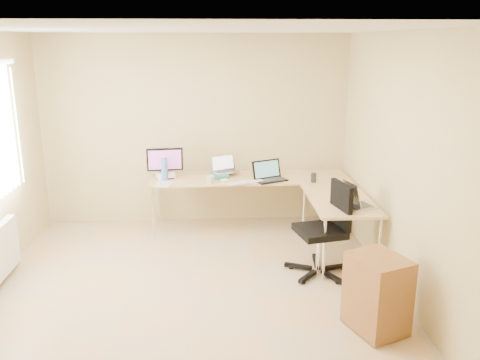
{
  "coord_description": "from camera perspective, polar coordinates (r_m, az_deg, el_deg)",
  "views": [
    {
      "loc": [
        0.22,
        -4.64,
        2.51
      ],
      "look_at": [
        0.55,
        1.1,
        0.9
      ],
      "focal_mm": 37.59,
      "sensor_mm": 36.0,
      "label": 1
    }
  ],
  "objects": [
    {
      "name": "cd_stack",
      "position": [
        6.5,
        -1.75,
        -0.12
      ],
      "size": [
        0.15,
        0.15,
        0.03
      ],
      "primitive_type": "cylinder",
      "rotation": [
        0.0,
        0.0,
        -0.41
      ],
      "color": "beige",
      "rests_on": "desk_main"
    },
    {
      "name": "desk_main",
      "position": [
        6.85,
        1.1,
        -2.6
      ],
      "size": [
        2.65,
        0.7,
        0.73
      ],
      "primitive_type": "cube",
      "color": "tan",
      "rests_on": "ground"
    },
    {
      "name": "mug",
      "position": [
        6.43,
        -3.43,
        0.03
      ],
      "size": [
        0.14,
        0.14,
        0.11
      ],
      "primitive_type": "imported",
      "rotation": [
        0.0,
        0.0,
        0.3
      ],
      "color": "silver",
      "rests_on": "desk_main"
    },
    {
      "name": "book_stack",
      "position": [
        6.74,
        -2.35,
        0.51
      ],
      "size": [
        0.26,
        0.31,
        0.05
      ],
      "primitive_type": "cube",
      "rotation": [
        0.0,
        0.0,
        0.25
      ],
      "color": "#2A7260",
      "rests_on": "desk_main"
    },
    {
      "name": "wall_back",
      "position": [
        7.0,
        -5.06,
        5.63
      ],
      "size": [
        4.5,
        0.0,
        4.5
      ],
      "primitive_type": "plane",
      "rotation": [
        1.57,
        0.0,
        0.0
      ],
      "color": "#CCB77D",
      "rests_on": "ground"
    },
    {
      "name": "desk_fan",
      "position": [
        6.82,
        -8.42,
        1.54
      ],
      "size": [
        0.23,
        0.23,
        0.28
      ],
      "primitive_type": "cylinder",
      "rotation": [
        0.0,
        0.0,
        0.04
      ],
      "color": "silver",
      "rests_on": "desk_main"
    },
    {
      "name": "wall_front",
      "position": [
        2.69,
        -7.81,
        -11.28
      ],
      "size": [
        4.5,
        0.0,
        4.5
      ],
      "primitive_type": "plane",
      "rotation": [
        -1.57,
        0.0,
        0.0
      ],
      "color": "#CCB77D",
      "rests_on": "ground"
    },
    {
      "name": "mouse",
      "position": [
        6.45,
        0.48,
        -0.19
      ],
      "size": [
        0.13,
        0.11,
        0.04
      ],
      "primitive_type": "ellipsoid",
      "rotation": [
        0.0,
        0.0,
        -0.34
      ],
      "color": "silver",
      "rests_on": "desk_main"
    },
    {
      "name": "monitor",
      "position": [
        6.72,
        -8.51,
        1.9
      ],
      "size": [
        0.49,
        0.2,
        0.41
      ],
      "primitive_type": "cube",
      "rotation": [
        0.0,
        0.0,
        0.1
      ],
      "color": "black",
      "rests_on": "desk_main"
    },
    {
      "name": "desk_return",
      "position": [
        6.08,
        11.08,
        -5.33
      ],
      "size": [
        0.7,
        1.3,
        0.73
      ],
      "primitive_type": "cube",
      "color": "tan",
      "rests_on": "ground"
    },
    {
      "name": "laptop_black",
      "position": [
        6.55,
        3.47,
        1.03
      ],
      "size": [
        0.5,
        0.45,
        0.26
      ],
      "primitive_type": "cube",
      "rotation": [
        0.0,
        0.0,
        0.44
      ],
      "color": "black",
      "rests_on": "desk_main"
    },
    {
      "name": "ceiling",
      "position": [
        4.65,
        -6.28,
        16.67
      ],
      "size": [
        4.5,
        4.5,
        0.0
      ],
      "primitive_type": "plane",
      "rotation": [
        3.14,
        0.0,
        0.0
      ],
      "color": "white",
      "rests_on": "ground"
    },
    {
      "name": "laptop_center",
      "position": [
        6.79,
        -1.67,
        1.8
      ],
      "size": [
        0.42,
        0.37,
        0.22
      ],
      "primitive_type": "cube",
      "rotation": [
        0.0,
        0.0,
        0.4
      ],
      "color": "silver",
      "rests_on": "desk_main"
    },
    {
      "name": "white_box",
      "position": [
        6.75,
        -8.45,
        0.56
      ],
      "size": [
        0.27,
        0.23,
        0.08
      ],
      "primitive_type": "cube",
      "rotation": [
        0.0,
        0.0,
        0.32
      ],
      "color": "white",
      "rests_on": "desk_main"
    },
    {
      "name": "office_chair",
      "position": [
        5.57,
        9.04,
        -5.72
      ],
      "size": [
        0.74,
        0.74,
        1.04
      ],
      "primitive_type": "cube",
      "rotation": [
        0.0,
        0.0,
        0.22
      ],
      "color": "black",
      "rests_on": "ground"
    },
    {
      "name": "water_bottle",
      "position": [
        6.64,
        -8.56,
        1.24
      ],
      "size": [
        0.11,
        0.11,
        0.3
      ],
      "primitive_type": "cylinder",
      "rotation": [
        0.0,
        0.0,
        -0.37
      ],
      "color": "#4F76D9",
      "rests_on": "desk_main"
    },
    {
      "name": "black_cup",
      "position": [
        6.56,
        8.35,
        0.27
      ],
      "size": [
        0.07,
        0.07,
        0.12
      ],
      "primitive_type": "cylinder",
      "rotation": [
        0.0,
        0.0,
        0.03
      ],
      "color": "black",
      "rests_on": "desk_main"
    },
    {
      "name": "keyboard",
      "position": [
        6.45,
        0.62,
        -0.27
      ],
      "size": [
        0.48,
        0.29,
        0.02
      ],
      "primitive_type": "cube",
      "rotation": [
        0.0,
        0.0,
        0.38
      ],
      "color": "silver",
      "rests_on": "desk_main"
    },
    {
      "name": "cabinet",
      "position": [
        4.69,
        15.31,
        -12.28
      ],
      "size": [
        0.56,
        0.61,
        0.69
      ],
      "primitive_type": "cube",
      "rotation": [
        0.0,
        0.0,
        0.38
      ],
      "color": "#994C28",
      "rests_on": "ground"
    },
    {
      "name": "wall_right",
      "position": [
        5.15,
        18.23,
        1.25
      ],
      "size": [
        0.0,
        4.5,
        4.5
      ],
      "primitive_type": "plane",
      "rotation": [
        1.57,
        0.0,
        -1.57
      ],
      "color": "#CCB77D",
      "rests_on": "ground"
    },
    {
      "name": "floor",
      "position": [
        5.28,
        -5.42,
        -12.82
      ],
      "size": [
        4.5,
        4.5,
        0.0
      ],
      "primitive_type": "plane",
      "color": "tan",
      "rests_on": "ground"
    },
    {
      "name": "radiator",
      "position": [
        5.93,
        -25.55,
        -7.35
      ],
      "size": [
        0.09,
        0.8,
        0.55
      ],
      "primitive_type": "cube",
      "color": "white",
      "rests_on": "ground"
    },
    {
      "name": "papers",
      "position": [
        6.47,
        -8.67,
        -0.48
      ],
      "size": [
        0.24,
        0.3,
        0.01
      ],
      "primitive_type": "cube",
      "rotation": [
        0.0,
        0.0,
        -0.18
      ],
      "color": "silver",
      "rests_on": "desk_main"
    },
    {
      "name": "laptop_return",
      "position": [
        5.68,
        13.54,
        -1.79
      ],
      "size": [
        0.43,
        0.38,
        0.24
      ],
      "primitive_type": "cube",
      "rotation": [
        0.0,
        0.0,
        1.89
      ],
      "color": "#BCBCC0",
      "rests_on": "desk_return"
    }
  ]
}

